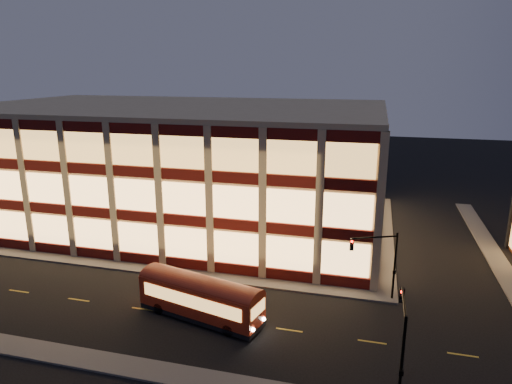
# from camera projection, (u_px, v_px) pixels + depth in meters

# --- Properties ---
(ground) EXTENTS (200.00, 200.00, 0.00)m
(ground) POSITION_uv_depth(u_px,v_px,m) (136.00, 273.00, 43.45)
(ground) COLOR black
(ground) RESTS_ON ground
(sidewalk_office_south) EXTENTS (54.00, 2.00, 0.15)m
(sidewalk_office_south) POSITION_uv_depth(u_px,v_px,m) (114.00, 264.00, 45.10)
(sidewalk_office_south) COLOR #514F4C
(sidewalk_office_south) RESTS_ON ground
(sidewalk_office_east) EXTENTS (2.00, 30.00, 0.15)m
(sidewalk_office_east) POSITION_uv_depth(u_px,v_px,m) (384.00, 233.00, 53.65)
(sidewalk_office_east) COLOR #514F4C
(sidewalk_office_east) RESTS_ON ground
(sidewalk_tower_west) EXTENTS (2.00, 30.00, 0.15)m
(sidewalk_tower_west) POSITION_uv_depth(u_px,v_px,m) (486.00, 242.00, 50.94)
(sidewalk_tower_west) COLOR #514F4C
(sidewalk_tower_west) RESTS_ON ground
(sidewalk_near) EXTENTS (100.00, 2.00, 0.15)m
(sidewalk_near) POSITION_uv_depth(u_px,v_px,m) (41.00, 351.00, 31.30)
(sidewalk_near) COLOR #514F4C
(sidewalk_near) RESTS_ON ground
(office_building) EXTENTS (50.45, 30.45, 14.50)m
(office_building) POSITION_uv_depth(u_px,v_px,m) (178.00, 162.00, 58.05)
(office_building) COLOR tan
(office_building) RESTS_ON ground
(traffic_signal_far) EXTENTS (3.79, 1.87, 6.00)m
(traffic_signal_far) POSITION_uv_depth(u_px,v_px,m) (379.00, 255.00, 37.14)
(traffic_signal_far) COLOR black
(traffic_signal_far) RESTS_ON ground
(traffic_signal_near) EXTENTS (0.32, 4.45, 6.00)m
(traffic_signal_near) POSITION_uv_depth(u_px,v_px,m) (402.00, 332.00, 26.30)
(traffic_signal_near) COLOR black
(traffic_signal_near) RESTS_ON ground
(trolley_bus) EXTENTS (10.43, 4.91, 3.43)m
(trolley_bus) POSITION_uv_depth(u_px,v_px,m) (200.00, 296.00, 35.14)
(trolley_bus) COLOR maroon
(trolley_bus) RESTS_ON ground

